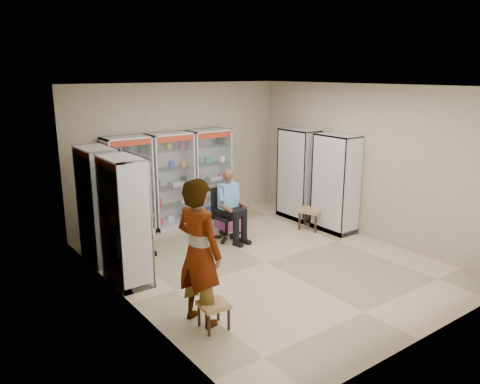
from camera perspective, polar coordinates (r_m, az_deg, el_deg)
floor at (r=8.23m, az=3.18°, el=-8.58°), size 6.00×6.00×0.00m
room_shell at (r=7.68m, az=3.38°, el=5.07°), size 5.02×6.02×3.01m
cabinet_back_left at (r=9.53m, az=-13.42°, el=0.60°), size 0.90×0.50×2.00m
cabinet_back_mid at (r=9.92m, az=-8.38°, el=1.39°), size 0.90×0.50×2.00m
cabinet_back_right at (r=10.38m, az=-3.75°, el=2.10°), size 0.90×0.50×2.00m
cabinet_right_far at (r=10.49m, az=7.15°, el=2.15°), size 0.90×0.50×2.00m
cabinet_right_near at (r=9.74m, az=11.58°, el=1.01°), size 0.90×0.50×2.00m
cabinet_left_far at (r=8.36m, az=-16.76°, el=-1.55°), size 0.90×0.50×2.00m
cabinet_left_near at (r=7.37m, az=-13.84°, el=-3.48°), size 0.90×0.50×2.00m
wooden_chair at (r=8.93m, az=-12.85°, el=-3.84°), size 0.42×0.42×0.94m
seated_customer at (r=8.82m, az=-12.79°, el=-2.69°), size 0.44×0.60×1.34m
office_chair at (r=9.18m, az=-1.67°, el=-2.65°), size 0.62×0.62×1.04m
seated_shopkeeper at (r=9.10m, az=-1.49°, el=-1.87°), size 0.49×0.64×1.32m
pink_trunk at (r=9.89m, az=-1.18°, el=-3.02°), size 0.56×0.54×0.49m
tea_glass at (r=9.80m, az=-0.95°, el=-1.39°), size 0.07×0.07×0.10m
woven_stool_a at (r=9.95m, az=8.60°, el=-3.24°), size 0.58×0.58×0.44m
woven_stool_b at (r=6.23m, az=-3.22°, el=-14.79°), size 0.39×0.39×0.35m
standing_man at (r=6.05m, az=-5.03°, el=-7.34°), size 0.63×0.80×1.95m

